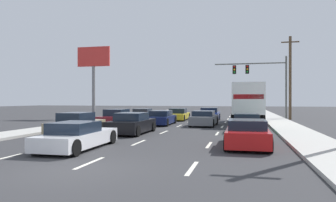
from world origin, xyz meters
The scene contains 19 objects.
ground_plane centered at (0.00, 25.00, 0.00)m, with size 140.00×140.00×0.00m, color #333335.
sidewalk_right centered at (8.15, 20.00, 0.07)m, with size 2.39×80.00×0.14m, color #B2AFA8.
sidewalk_left centered at (-8.15, 20.00, 0.07)m, with size 2.39×80.00×0.14m, color #B2AFA8.
lane_markings centered at (0.00, 21.03, 0.00)m, with size 6.94×52.00×0.01m.
car_orange centered at (-5.18, 22.51, 0.55)m, with size 1.97×4.29×1.17m.
car_maroon centered at (-4.97, 15.13, 0.60)m, with size 1.81×4.28×1.33m.
car_tan centered at (-4.87, 8.71, 0.59)m, with size 1.87×4.37×1.31m.
car_yellow centered at (-1.51, 23.05, 0.54)m, with size 2.01×4.71×1.21m.
car_navy centered at (-1.65, 16.78, 0.56)m, with size 1.89×4.42×1.19m.
car_black centered at (-1.72, 9.82, 0.60)m, with size 1.96×4.28×1.29m.
car_white centered at (-1.92, 3.61, 0.53)m, with size 1.91×4.59×1.16m.
car_blue centered at (1.70, 23.27, 0.59)m, with size 1.96×4.13×1.29m.
car_gray centered at (1.90, 16.76, 0.57)m, with size 1.95×4.51×1.20m.
box_truck centered at (5.32, 19.66, 1.97)m, with size 2.75×7.83×3.44m.
car_green centered at (5.16, 12.42, 0.54)m, with size 1.86×4.71×1.19m.
car_red centered at (5.10, 6.00, 0.56)m, with size 1.90×4.39×1.20m.
traffic_signal_mast centered at (6.39, 27.77, 4.98)m, with size 7.85×0.69×6.88m.
utility_pole_mid centered at (9.81, 26.43, 4.52)m, with size 1.80×0.28×8.76m.
roadside_billboard centered at (-11.62, 24.26, 5.79)m, with size 3.92×0.36×8.14m.
Camera 1 is at (4.87, -8.32, 2.08)m, focal length 33.28 mm.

